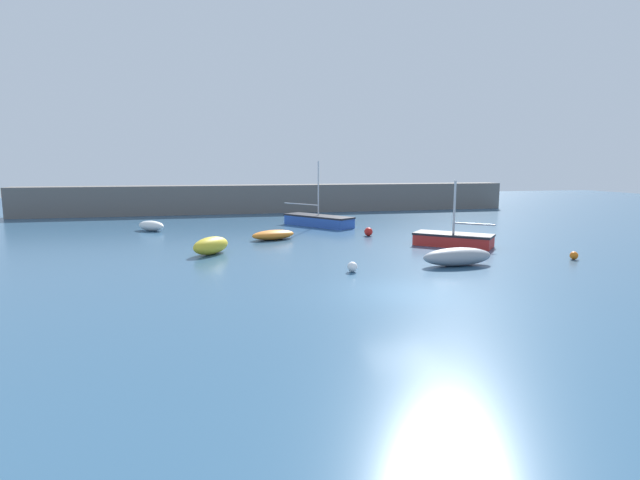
{
  "coord_description": "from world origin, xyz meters",
  "views": [
    {
      "loc": [
        -6.78,
        -16.29,
        4.54
      ],
      "look_at": [
        -1.35,
        7.07,
        0.9
      ],
      "focal_mm": 28.0,
      "sensor_mm": 36.0,
      "label": 1
    }
  ],
  "objects_px": {
    "sailboat_twin_hulled": "(453,239)",
    "dinghy_near_pier": "(211,246)",
    "sailboat_short_mast": "(318,220)",
    "mooring_buoy_red": "(368,232)",
    "mooring_buoy_orange": "(574,256)",
    "open_tender_yellow": "(273,235)",
    "rowboat_white_midwater": "(457,257)",
    "fishing_dinghy_green": "(151,226)",
    "mooring_buoy_white": "(352,267)"
  },
  "relations": [
    {
      "from": "open_tender_yellow",
      "to": "sailboat_twin_hulled",
      "type": "relative_size",
      "value": 0.7
    },
    {
      "from": "open_tender_yellow",
      "to": "rowboat_white_midwater",
      "type": "xyz_separation_m",
      "value": [
        7.05,
        -9.78,
        0.12
      ]
    },
    {
      "from": "fishing_dinghy_green",
      "to": "sailboat_twin_hulled",
      "type": "bearing_deg",
      "value": -170.01
    },
    {
      "from": "sailboat_twin_hulled",
      "to": "fishing_dinghy_green",
      "type": "bearing_deg",
      "value": 9.9
    },
    {
      "from": "sailboat_short_mast",
      "to": "sailboat_twin_hulled",
      "type": "bearing_deg",
      "value": -7.91
    },
    {
      "from": "mooring_buoy_orange",
      "to": "sailboat_twin_hulled",
      "type": "bearing_deg",
      "value": 126.72
    },
    {
      "from": "mooring_buoy_red",
      "to": "sailboat_twin_hulled",
      "type": "bearing_deg",
      "value": -55.44
    },
    {
      "from": "mooring_buoy_orange",
      "to": "mooring_buoy_white",
      "type": "relative_size",
      "value": 0.88
    },
    {
      "from": "open_tender_yellow",
      "to": "mooring_buoy_orange",
      "type": "xyz_separation_m",
      "value": [
        13.27,
        -9.72,
        -0.1
      ]
    },
    {
      "from": "open_tender_yellow",
      "to": "mooring_buoy_orange",
      "type": "relative_size",
      "value": 7.87
    },
    {
      "from": "sailboat_twin_hulled",
      "to": "rowboat_white_midwater",
      "type": "distance_m",
      "value": 5.65
    },
    {
      "from": "mooring_buoy_white",
      "to": "fishing_dinghy_green",
      "type": "bearing_deg",
      "value": 121.31
    },
    {
      "from": "sailboat_twin_hulled",
      "to": "fishing_dinghy_green",
      "type": "xyz_separation_m",
      "value": [
        -17.2,
        10.64,
        -0.03
      ]
    },
    {
      "from": "dinghy_near_pier",
      "to": "sailboat_short_mast",
      "type": "bearing_deg",
      "value": 3.88
    },
    {
      "from": "mooring_buoy_red",
      "to": "sailboat_short_mast",
      "type": "bearing_deg",
      "value": 108.82
    },
    {
      "from": "open_tender_yellow",
      "to": "sailboat_twin_hulled",
      "type": "xyz_separation_m",
      "value": [
        9.53,
        -4.71,
        0.09
      ]
    },
    {
      "from": "dinghy_near_pier",
      "to": "open_tender_yellow",
      "type": "bearing_deg",
      "value": 0.29
    },
    {
      "from": "open_tender_yellow",
      "to": "mooring_buoy_white",
      "type": "distance_m",
      "value": 10.21
    },
    {
      "from": "open_tender_yellow",
      "to": "mooring_buoy_red",
      "type": "bearing_deg",
      "value": -18.06
    },
    {
      "from": "sailboat_twin_hulled",
      "to": "mooring_buoy_red",
      "type": "bearing_deg",
      "value": -13.79
    },
    {
      "from": "dinghy_near_pier",
      "to": "mooring_buoy_orange",
      "type": "xyz_separation_m",
      "value": [
        17.05,
        -5.43,
        -0.25
      ]
    },
    {
      "from": "sailboat_short_mast",
      "to": "mooring_buoy_red",
      "type": "height_order",
      "value": "sailboat_short_mast"
    },
    {
      "from": "sailboat_twin_hulled",
      "to": "open_tender_yellow",
      "type": "bearing_deg",
      "value": 15.37
    },
    {
      "from": "fishing_dinghy_green",
      "to": "mooring_buoy_orange",
      "type": "height_order",
      "value": "fishing_dinghy_green"
    },
    {
      "from": "sailboat_twin_hulled",
      "to": "mooring_buoy_orange",
      "type": "relative_size",
      "value": 11.2
    },
    {
      "from": "fishing_dinghy_green",
      "to": "rowboat_white_midwater",
      "type": "distance_m",
      "value": 21.53
    },
    {
      "from": "open_tender_yellow",
      "to": "sailboat_short_mast",
      "type": "xyz_separation_m",
      "value": [
        4.19,
        5.98,
        0.13
      ]
    },
    {
      "from": "fishing_dinghy_green",
      "to": "mooring_buoy_red",
      "type": "distance_m",
      "value": 14.98
    },
    {
      "from": "open_tender_yellow",
      "to": "fishing_dinghy_green",
      "type": "distance_m",
      "value": 9.69
    },
    {
      "from": "rowboat_white_midwater",
      "to": "mooring_buoy_orange",
      "type": "height_order",
      "value": "rowboat_white_midwater"
    },
    {
      "from": "rowboat_white_midwater",
      "to": "mooring_buoy_red",
      "type": "distance_m",
      "value": 10.0
    },
    {
      "from": "fishing_dinghy_green",
      "to": "dinghy_near_pier",
      "type": "relative_size",
      "value": 0.91
    },
    {
      "from": "sailboat_twin_hulled",
      "to": "mooring_buoy_red",
      "type": "height_order",
      "value": "sailboat_twin_hulled"
    },
    {
      "from": "mooring_buoy_red",
      "to": "dinghy_near_pier",
      "type": "bearing_deg",
      "value": -155.85
    },
    {
      "from": "mooring_buoy_orange",
      "to": "sailboat_short_mast",
      "type": "bearing_deg",
      "value": 120.04
    },
    {
      "from": "open_tender_yellow",
      "to": "mooring_buoy_orange",
      "type": "bearing_deg",
      "value": -55.92
    },
    {
      "from": "sailboat_twin_hulled",
      "to": "dinghy_near_pier",
      "type": "bearing_deg",
      "value": 39.83
    },
    {
      "from": "sailboat_twin_hulled",
      "to": "dinghy_near_pier",
      "type": "distance_m",
      "value": 13.32
    },
    {
      "from": "open_tender_yellow",
      "to": "sailboat_twin_hulled",
      "type": "bearing_deg",
      "value": -45.99
    },
    {
      "from": "rowboat_white_midwater",
      "to": "mooring_buoy_white",
      "type": "relative_size",
      "value": 7.62
    },
    {
      "from": "sailboat_twin_hulled",
      "to": "sailboat_short_mast",
      "type": "height_order",
      "value": "sailboat_short_mast"
    },
    {
      "from": "sailboat_short_mast",
      "to": "mooring_buoy_red",
      "type": "distance_m",
      "value": 6.13
    },
    {
      "from": "mooring_buoy_white",
      "to": "sailboat_twin_hulled",
      "type": "bearing_deg",
      "value": 35.19
    },
    {
      "from": "sailboat_short_mast",
      "to": "rowboat_white_midwater",
      "type": "bearing_deg",
      "value": -24.18
    },
    {
      "from": "mooring_buoy_orange",
      "to": "dinghy_near_pier",
      "type": "bearing_deg",
      "value": 162.34
    },
    {
      "from": "fishing_dinghy_green",
      "to": "mooring_buoy_red",
      "type": "bearing_deg",
      "value": -160.86
    },
    {
      "from": "rowboat_white_midwater",
      "to": "dinghy_near_pier",
      "type": "distance_m",
      "value": 12.15
    },
    {
      "from": "mooring_buoy_white",
      "to": "sailboat_short_mast",
      "type": "bearing_deg",
      "value": 82.29
    },
    {
      "from": "mooring_buoy_white",
      "to": "rowboat_white_midwater",
      "type": "bearing_deg",
      "value": 2.54
    },
    {
      "from": "open_tender_yellow",
      "to": "rowboat_white_midwater",
      "type": "bearing_deg",
      "value": -73.92
    }
  ]
}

